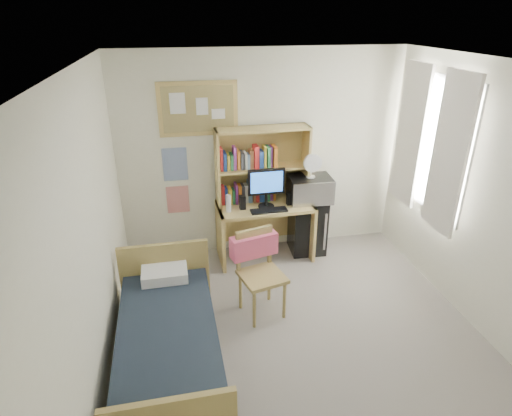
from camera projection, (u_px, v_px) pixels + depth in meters
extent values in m
cube|color=gray|center=(306.00, 351.00, 4.12)|extent=(3.60, 4.20, 0.02)
cube|color=silver|center=(324.00, 68.00, 3.02)|extent=(3.60, 4.20, 0.02)
cube|color=white|center=(262.00, 155.00, 5.44)|extent=(3.60, 0.04, 2.60)
cube|color=white|center=(88.00, 252.00, 3.25)|extent=(0.04, 4.20, 2.60)
cube|color=white|center=(503.00, 213.00, 3.88)|extent=(0.04, 4.20, 2.60)
cube|color=white|center=(430.00, 144.00, 4.82)|extent=(0.10, 1.40, 1.70)
cube|color=white|center=(449.00, 155.00, 4.46)|extent=(0.04, 0.55, 1.70)
cube|color=white|center=(410.00, 135.00, 5.17)|extent=(0.04, 0.55, 1.70)
cube|color=#A09054|center=(198.00, 109.00, 5.03)|extent=(0.94, 0.03, 0.64)
cube|color=#254A97|center=(175.00, 164.00, 5.26)|extent=(0.30, 0.01, 0.42)
cube|color=red|center=(178.00, 199.00, 5.45)|extent=(0.28, 0.01, 0.36)
cube|color=#D8BB69|center=(265.00, 231.00, 5.54)|extent=(1.21, 0.63, 0.75)
cube|color=tan|center=(262.00, 276.00, 4.43)|extent=(0.57, 0.57, 0.94)
cube|color=black|center=(307.00, 225.00, 5.69)|extent=(0.46, 0.46, 0.75)
cube|color=black|center=(169.00, 348.00, 3.80)|extent=(0.91, 1.78, 0.49)
cube|color=#D8BB69|center=(262.00, 165.00, 5.31)|extent=(1.17, 0.33, 0.95)
cube|color=black|center=(266.00, 189.00, 5.22)|extent=(0.46, 0.05, 0.49)
cube|color=black|center=(269.00, 211.00, 5.20)|extent=(0.45, 0.16, 0.02)
cube|color=black|center=(242.00, 202.00, 5.23)|extent=(0.07, 0.07, 0.18)
cube|color=black|center=(289.00, 199.00, 5.35)|extent=(0.07, 0.07, 0.16)
cylinder|color=white|center=(228.00, 203.00, 5.15)|extent=(0.07, 0.07, 0.22)
cube|color=#EF5B81|center=(254.00, 245.00, 4.49)|extent=(0.53, 0.27, 0.24)
cube|color=#B7B7BC|center=(310.00, 189.00, 5.45)|extent=(0.55, 0.43, 0.31)
cylinder|color=white|center=(311.00, 167.00, 5.33)|extent=(0.24, 0.24, 0.29)
cube|color=white|center=(165.00, 273.00, 4.34)|extent=(0.46, 0.33, 0.11)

